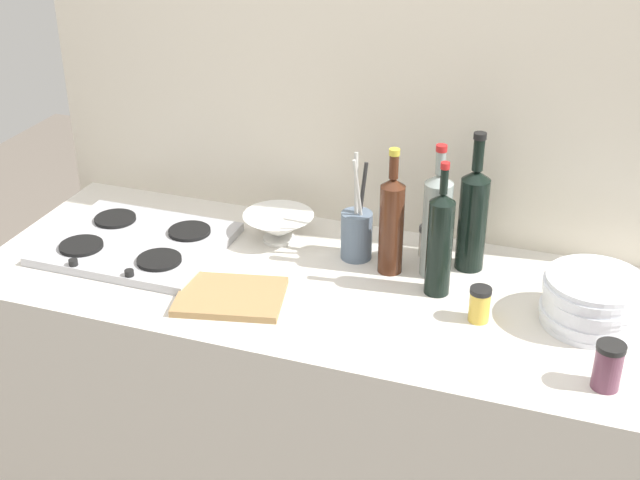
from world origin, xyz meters
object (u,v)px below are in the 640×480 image
Objects in this scene: wine_bottle_leftmost at (440,242)px; stovetop_hob at (137,243)px; utensil_crock at (357,233)px; condiment_jar_spare at (608,366)px; wine_bottle_mid_left at (473,216)px; wine_bottle_rightmost at (436,223)px; condiment_jar_front at (430,241)px; mixing_bowl at (279,226)px; wine_bottle_mid_right at (391,223)px; cutting_board at (231,297)px; condiment_jar_rear at (480,304)px; plate_stack at (592,301)px.

stovetop_hob is at bearing -177.11° from wine_bottle_leftmost.
utensil_crock reaches higher than condiment_jar_spare.
wine_bottle_mid_left is 0.10m from wine_bottle_rightmost.
condiment_jar_front is at bearing 165.49° from wine_bottle_mid_left.
wine_bottle_rightmost is at bearing 107.52° from wine_bottle_leftmost.
condiment_jar_spare reaches higher than mixing_bowl.
wine_bottle_mid_right is 0.17m from condiment_jar_front.
wine_bottle_leftmost is 0.16m from wine_bottle_mid_right.
mixing_bowl is at bearing 90.76° from cutting_board.
stovetop_hob is 1.28m from condiment_jar_spare.
condiment_jar_rear is at bearing 10.51° from cutting_board.
mixing_bowl is 0.67× the size of utensil_crock.
condiment_jar_spare is (1.26, -0.22, 0.04)m from stovetop_hob.
wine_bottle_mid_right is at bearing 154.74° from wine_bottle_leftmost.
mixing_bowl is at bearing 170.07° from plate_stack.
wine_bottle_leftmost is at bearing 147.92° from condiment_jar_spare.
plate_stack is 2.21× the size of condiment_jar_spare.
wine_bottle_leftmost is 0.51m from condiment_jar_spare.
wine_bottle_leftmost is 0.28m from utensil_crock.
condiment_jar_spare reaches higher than condiment_jar_rear.
wine_bottle_leftmost reaches higher than cutting_board.
wine_bottle_mid_left is (0.89, 0.20, 0.14)m from stovetop_hob.
stovetop_hob is 0.83m from wine_bottle_rightmost.
wine_bottle_mid_right is at bearing 170.52° from plate_stack.
condiment_jar_rear is at bearing -163.32° from plate_stack.
utensil_crock is 0.42m from condiment_jar_rear.
utensil_crock is (0.59, 0.15, 0.06)m from stovetop_hob.
mixing_bowl is 0.99m from condiment_jar_spare.
cutting_board is (-0.33, -0.27, -0.13)m from wine_bottle_mid_right.
wine_bottle_leftmost reaches higher than condiment_jar_front.
wine_bottle_mid_left is (-0.32, 0.17, 0.09)m from plate_stack.
condiment_jar_front is at bearing 7.41° from mixing_bowl.
cutting_board is at bearing -140.87° from wine_bottle_mid_right.
plate_stack is 0.63m from utensil_crock.
utensil_crock is (-0.62, 0.13, 0.01)m from plate_stack.
plate_stack reaches higher than condiment_jar_spare.
wine_bottle_leftmost is 1.20× the size of utensil_crock.
wine_bottle_leftmost is at bearing -108.65° from wine_bottle_mid_left.
wine_bottle_mid_left is 1.05× the size of wine_bottle_rightmost.
stovetop_hob is at bearing -171.13° from wine_bottle_mid_right.
cutting_board is (-0.60, -0.11, -0.04)m from condiment_jar_rear.
stovetop_hob is 4.38× the size of condiment_jar_spare.
wine_bottle_mid_left is at bearing 34.42° from cutting_board.
condiment_jar_spare is (0.05, -0.25, -0.01)m from plate_stack.
plate_stack is at bearing -15.38° from wine_bottle_rightmost.
stovetop_hob is at bearing 176.83° from condiment_jar_rear.
wine_bottle_rightmost reaches higher than plate_stack.
wine_bottle_rightmost is at bearing 141.75° from condiment_jar_spare.
wine_bottle_leftmost is 0.53m from cutting_board.
wine_bottle_rightmost reaches higher than wine_bottle_leftmost.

